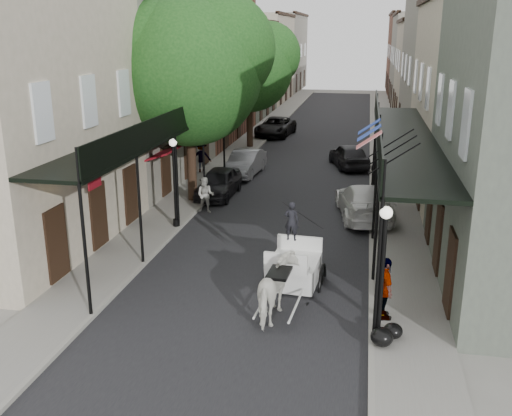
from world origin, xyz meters
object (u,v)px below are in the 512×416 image
at_px(pedestrian_sidewalk_left, 201,157).
at_px(car_left_near, 219,182).
at_px(pedestrian_walking, 206,195).
at_px(tree_near, 198,65).
at_px(car_right_far, 349,155).
at_px(horse, 278,289).
at_px(pedestrian_sidewalk_right, 385,289).
at_px(tree_far, 255,64).
at_px(car_left_mid, 245,163).
at_px(lamppost_left, 175,181).
at_px(car_left_far, 276,127).
at_px(car_right_near, 364,201).
at_px(lamppost_right_near, 382,274).
at_px(lamppost_right_far, 376,138).
at_px(carriage, 297,246).

bearing_deg(pedestrian_sidewalk_left, car_left_near, 100.12).
xyz_separation_m(pedestrian_walking, car_left_near, (-0.10, 2.79, -0.12)).
distance_m(tree_near, pedestrian_sidewalk_left, 7.95).
bearing_deg(car_right_far, pedestrian_sidewalk_left, 4.97).
bearing_deg(horse, pedestrian_sidewalk_left, -63.12).
bearing_deg(pedestrian_sidewalk_right, tree_far, 3.17).
height_order(tree_far, pedestrian_sidewalk_right, tree_far).
distance_m(tree_far, car_left_mid, 9.80).
xyz_separation_m(lamppost_left, car_left_far, (0.51, 23.36, -1.31)).
bearing_deg(car_left_near, tree_far, 93.98).
bearing_deg(car_left_near, car_right_near, -15.96).
bearing_deg(car_right_far, tree_far, -53.50).
relative_size(pedestrian_walking, car_right_near, 0.32).
xyz_separation_m(lamppost_right_near, pedestrian_sidewalk_right, (0.16, 1.34, -1.02)).
height_order(lamppost_right_near, lamppost_right_far, same).
relative_size(horse, carriage, 0.71).
xyz_separation_m(lamppost_left, lamppost_right_far, (8.20, 12.00, 0.00)).
xyz_separation_m(lamppost_right_far, horse, (-2.80, -19.00, -1.15)).
bearing_deg(car_left_near, car_left_far, 91.11).
xyz_separation_m(tree_near, car_left_far, (0.60, 19.18, -5.75)).
xyz_separation_m(car_left_near, car_right_near, (7.20, -2.21, 0.04)).
bearing_deg(car_right_far, carriage, 69.90).
distance_m(pedestrian_walking, car_right_far, 12.21).
bearing_deg(pedestrian_sidewalk_right, car_left_near, 17.78).
distance_m(pedestrian_walking, car_right_near, 7.12).
distance_m(lamppost_right_far, car_left_far, 13.78).
xyz_separation_m(tree_far, car_left_mid, (1.01, -8.29, -5.12)).
relative_size(tree_near, car_left_far, 1.81).
distance_m(horse, pedestrian_walking, 10.58).
height_order(lamppost_left, lamppost_right_far, same).
bearing_deg(tree_far, pedestrian_sidewalk_left, -100.41).
distance_m(horse, car_left_mid, 17.48).
relative_size(horse, car_right_far, 0.49).
height_order(lamppost_right_far, pedestrian_sidewalk_right, lamppost_right_far).
height_order(car_left_mid, car_right_far, car_right_far).
distance_m(pedestrian_sidewalk_right, car_right_far, 19.73).
height_order(car_left_near, car_right_near, car_right_near).
xyz_separation_m(lamppost_right_near, lamppost_right_far, (0.00, 20.00, 0.00)).
height_order(tree_far, carriage, tree_far).
distance_m(lamppost_left, lamppost_right_far, 14.53).
distance_m(horse, carriage, 2.82).
xyz_separation_m(horse, pedestrian_sidewalk_left, (-7.10, 16.71, 0.11)).
bearing_deg(car_right_near, tree_near, -17.74).
distance_m(car_left_far, car_right_near, 21.59).
bearing_deg(lamppost_right_near, car_right_near, 92.60).
height_order(car_left_near, car_left_mid, car_left_mid).
relative_size(car_right_near, car_right_far, 1.18).
distance_m(carriage, car_left_far, 28.02).
bearing_deg(car_left_far, car_right_near, -64.85).
bearing_deg(car_left_far, tree_near, -86.12).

